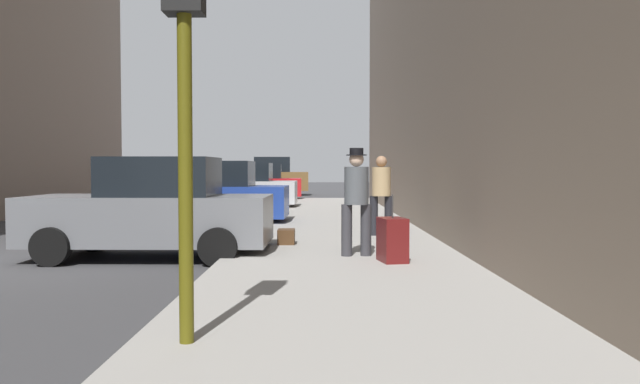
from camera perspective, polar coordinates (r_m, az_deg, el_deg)
sidewalk at (r=10.34m, az=2.37°, el=-6.27°), size 4.00×40.00×0.15m
parked_gray_coupe at (r=11.40m, az=-14.87°, el=-1.64°), size 4.23×2.11×1.79m
parked_blue_sedan at (r=17.27m, az=-9.69°, el=-0.32°), size 4.24×2.14×1.79m
parked_silver_sedan at (r=23.78m, az=-6.98°, el=0.38°), size 4.24×2.13×1.79m
parked_red_hatchback at (r=29.98m, az=-5.49°, el=0.76°), size 4.27×2.19×1.79m
parked_bronze_suv at (r=36.86m, az=-4.43°, el=1.31°), size 4.66×2.19×2.25m
fire_hydrant at (r=17.69m, az=-3.57°, el=-1.37°), size 0.42×0.22×0.70m
traffic_light at (r=5.37m, az=-12.11°, el=14.63°), size 0.32×0.32×3.60m
pedestrian_with_beanie at (r=10.26m, az=3.52°, el=-0.38°), size 0.52×0.44×1.78m
pedestrian_in_tan_coat at (r=13.44m, az=5.80°, el=0.09°), size 0.51×0.43×1.71m
rolling_suitcase at (r=9.71m, az=6.81°, el=-4.36°), size 0.46×0.62×1.04m
duffel_bag at (r=11.94m, az=-2.93°, el=-4.09°), size 0.32×0.44×0.28m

